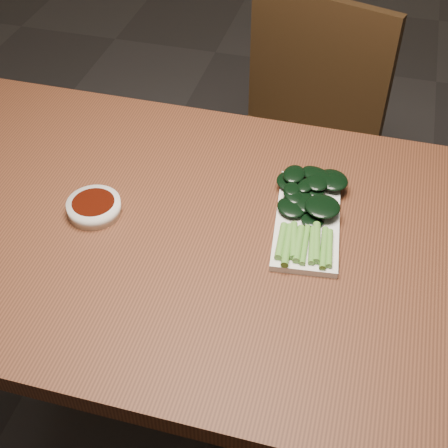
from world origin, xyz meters
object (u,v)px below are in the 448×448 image
gai_lan (308,203)px  table (211,256)px  sauce_bowl (94,207)px  chair_far (293,144)px  serving_plate (307,221)px

gai_lan → table: bearing=-149.9°
sauce_bowl → chair_far: bearing=66.5°
serving_plate → gai_lan: size_ratio=0.96×
chair_far → serving_plate: (0.12, -0.60, 0.27)m
table → gai_lan: bearing=30.1°
chair_far → gai_lan: bearing=-61.9°
sauce_bowl → gai_lan: bearing=15.0°
chair_far → gai_lan: chair_far is taller
table → serving_plate: 0.21m
sauce_bowl → serving_plate: 0.42m
table → gai_lan: gai_lan is taller
table → chair_far: chair_far is taller
chair_far → sauce_bowl: (-0.30, -0.68, 0.28)m
table → sauce_bowl: size_ratio=13.17×
chair_far → serving_plate: chair_far is taller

